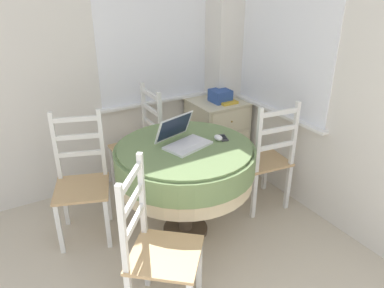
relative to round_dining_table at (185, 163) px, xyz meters
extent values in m
cube|color=white|center=(0.27, 1.05, 0.87)|extent=(1.10, 0.01, 1.42)
cube|color=white|center=(0.27, 1.02, 0.15)|extent=(1.18, 0.07, 0.02)
cube|color=white|center=(1.10, 0.22, 0.87)|extent=(0.01, 1.10, 1.42)
cube|color=white|center=(1.07, 0.22, 0.15)|extent=(0.07, 1.18, 0.02)
cube|color=silver|center=(0.96, 0.91, 0.65)|extent=(0.28, 0.28, 2.55)
cylinder|color=#4C3D2D|center=(0.00, 0.00, -0.61)|extent=(0.36, 0.36, 0.03)
cylinder|color=#4C3D2D|center=(0.00, 0.00, -0.23)|extent=(0.11, 0.11, 0.72)
cylinder|color=beige|center=(0.00, 0.00, -0.02)|extent=(1.02, 1.02, 0.28)
cylinder|color=#6B8451|center=(0.00, 0.00, 0.04)|extent=(1.05, 1.05, 0.18)
cylinder|color=#6B8451|center=(0.00, 0.00, 0.13)|extent=(0.99, 0.99, 0.02)
cube|color=silver|center=(0.02, -0.02, 0.15)|extent=(0.37, 0.29, 0.02)
cube|color=silver|center=(0.01, 0.00, 0.16)|extent=(0.31, 0.20, 0.00)
cube|color=silver|center=(-0.02, 0.12, 0.26)|extent=(0.34, 0.17, 0.19)
cube|color=#192338|center=(-0.02, 0.11, 0.26)|extent=(0.30, 0.15, 0.17)
ellipsoid|color=white|center=(0.27, -0.04, 0.16)|extent=(0.05, 0.08, 0.04)
cube|color=#2D2D33|center=(0.32, -0.03, 0.15)|extent=(0.09, 0.13, 0.01)
cube|color=black|center=(0.32, -0.03, 0.15)|extent=(0.07, 0.09, 0.00)
cube|color=tan|center=(-0.08, 0.78, -0.19)|extent=(0.40, 0.40, 0.02)
cube|color=white|center=(-0.26, 0.95, -0.41)|extent=(0.03, 0.03, 0.43)
cube|color=white|center=(-0.26, 0.61, -0.41)|extent=(0.03, 0.03, 0.43)
cube|color=white|center=(0.09, 0.95, -0.41)|extent=(0.03, 0.03, 0.43)
cube|color=white|center=(0.09, 0.61, -0.41)|extent=(0.03, 0.03, 0.43)
cube|color=white|center=(0.09, 0.95, 0.10)|extent=(0.03, 0.03, 0.55)
cube|color=white|center=(0.09, 0.61, 0.10)|extent=(0.03, 0.03, 0.55)
cube|color=white|center=(0.09, 0.78, 0.31)|extent=(0.02, 0.35, 0.04)
cube|color=white|center=(0.09, 0.78, 0.16)|extent=(0.02, 0.35, 0.04)
cube|color=white|center=(0.09, 0.78, 0.02)|extent=(0.02, 0.35, 0.04)
cube|color=tan|center=(0.78, 0.03, -0.19)|extent=(0.44, 0.45, 0.02)
cube|color=white|center=(0.98, 0.18, -0.41)|extent=(0.04, 0.04, 0.43)
cube|color=white|center=(0.63, 0.22, -0.41)|extent=(0.04, 0.04, 0.43)
cube|color=white|center=(0.93, -0.17, -0.41)|extent=(0.04, 0.04, 0.43)
cube|color=white|center=(0.59, -0.13, -0.41)|extent=(0.04, 0.04, 0.43)
cube|color=white|center=(0.93, -0.17, 0.10)|extent=(0.04, 0.04, 0.55)
cube|color=white|center=(0.59, -0.13, 0.10)|extent=(0.04, 0.04, 0.55)
cube|color=white|center=(0.76, -0.15, 0.31)|extent=(0.35, 0.06, 0.04)
cube|color=white|center=(0.76, -0.15, 0.16)|extent=(0.35, 0.06, 0.04)
cube|color=white|center=(0.76, -0.15, 0.02)|extent=(0.35, 0.06, 0.04)
cube|color=tan|center=(-0.48, -0.62, -0.19)|extent=(0.56, 0.56, 0.02)
cube|color=white|center=(-0.24, -0.60, -0.41)|extent=(0.05, 0.05, 0.43)
cube|color=white|center=(-0.50, -0.37, -0.41)|extent=(0.05, 0.05, 0.43)
cube|color=white|center=(-0.73, -0.64, 0.10)|extent=(0.05, 0.05, 0.55)
cube|color=white|center=(-0.50, -0.37, 0.10)|extent=(0.05, 0.05, 0.55)
cube|color=white|center=(-0.61, -0.51, 0.31)|extent=(0.24, 0.28, 0.04)
cube|color=white|center=(-0.61, -0.51, 0.16)|extent=(0.24, 0.28, 0.04)
cube|color=white|center=(-0.61, -0.51, 0.02)|extent=(0.24, 0.28, 0.04)
cube|color=tan|center=(-0.70, 0.35, -0.19)|extent=(0.51, 0.51, 0.02)
cube|color=white|center=(-0.92, 0.24, -0.41)|extent=(0.04, 0.04, 0.43)
cube|color=white|center=(-0.60, 0.13, -0.41)|extent=(0.04, 0.04, 0.43)
cube|color=white|center=(-0.81, 0.57, -0.41)|extent=(0.04, 0.04, 0.43)
cube|color=white|center=(-0.48, 0.46, -0.41)|extent=(0.04, 0.04, 0.43)
cube|color=white|center=(-0.81, 0.57, 0.10)|extent=(0.04, 0.04, 0.55)
cube|color=white|center=(-0.48, 0.46, 0.10)|extent=(0.04, 0.04, 0.55)
cube|color=white|center=(-0.64, 0.51, 0.31)|extent=(0.33, 0.14, 0.04)
cube|color=white|center=(-0.64, 0.51, 0.16)|extent=(0.33, 0.14, 0.04)
cube|color=white|center=(-0.64, 0.51, 0.02)|extent=(0.33, 0.14, 0.04)
cube|color=beige|center=(0.81, 0.77, -0.25)|extent=(0.50, 0.48, 0.74)
cube|color=beige|center=(0.81, 0.77, 0.12)|extent=(0.52, 0.50, 0.02)
cube|color=beige|center=(0.81, 0.53, -0.01)|extent=(0.44, 0.01, 0.21)
sphere|color=olive|center=(0.81, 0.52, -0.01)|extent=(0.02, 0.02, 0.02)
cube|color=beige|center=(0.81, 0.53, -0.25)|extent=(0.44, 0.01, 0.21)
sphere|color=olive|center=(0.81, 0.52, -0.25)|extent=(0.02, 0.02, 0.02)
cube|color=beige|center=(0.81, 0.53, -0.50)|extent=(0.44, 0.01, 0.21)
sphere|color=olive|center=(0.81, 0.52, -0.50)|extent=(0.02, 0.02, 0.02)
cube|color=#2D4C93|center=(0.81, 0.73, 0.19)|extent=(0.18, 0.18, 0.12)
cube|color=gold|center=(0.85, 0.69, 0.14)|extent=(0.17, 0.21, 0.02)
camera|label=1|loc=(-1.20, -2.16, 1.32)|focal=35.00mm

